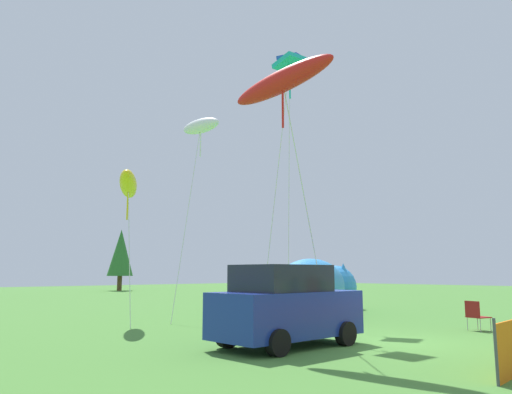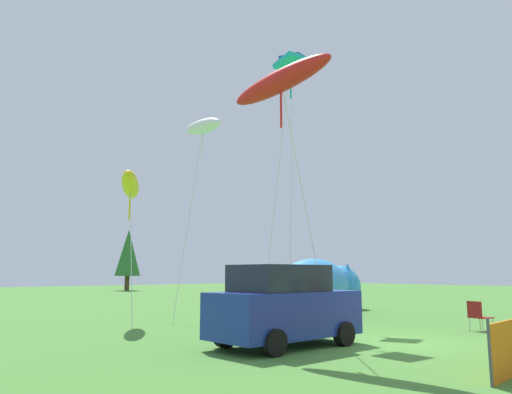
{
  "view_description": "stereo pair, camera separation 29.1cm",
  "coord_description": "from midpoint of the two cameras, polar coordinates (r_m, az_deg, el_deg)",
  "views": [
    {
      "loc": [
        -11.52,
        -7.56,
        1.79
      ],
      "look_at": [
        -1.25,
        3.66,
        4.1
      ],
      "focal_mm": 35.0,
      "sensor_mm": 36.0,
      "label": 1
    },
    {
      "loc": [
        -11.3,
        -7.76,
        1.79
      ],
      "look_at": [
        -1.25,
        3.66,
        4.1
      ],
      "focal_mm": 35.0,
      "sensor_mm": 36.0,
      "label": 2
    }
  ],
  "objects": [
    {
      "name": "kite_red_lizard",
      "position": [
        13.77,
        2.44,
        13.04
      ],
      "size": [
        3.45,
        3.28,
        7.52
      ],
      "color": "silver",
      "rests_on": "ground"
    },
    {
      "name": "ground_plane",
      "position": [
        13.86,
        14.1,
        -15.81
      ],
      "size": [
        120.0,
        120.0,
        0.0
      ],
      "primitive_type": "plane",
      "color": "#477F33"
    },
    {
      "name": "parked_car",
      "position": [
        12.56,
        2.76,
        -12.38
      ],
      "size": [
        3.87,
        1.98,
        1.98
      ],
      "rotation": [
        0.0,
        0.0,
        0.01
      ],
      "color": "navy",
      "rests_on": "ground"
    },
    {
      "name": "kite_yellow_hero",
      "position": [
        18.87,
        -14.82,
        1.37
      ],
      "size": [
        2.12,
        2.76,
        5.54
      ],
      "color": "silver",
      "rests_on": "ground"
    },
    {
      "name": "inflatable_cat",
      "position": [
        22.58,
        6.61,
        -10.33
      ],
      "size": [
        8.39,
        5.32,
        2.39
      ],
      "rotation": [
        0.0,
        0.0,
        0.43
      ],
      "color": "#338CD8",
      "rests_on": "ground"
    },
    {
      "name": "folding_chair",
      "position": [
        17.26,
        23.38,
        -12.18
      ],
      "size": [
        0.68,
        0.68,
        0.92
      ],
      "rotation": [
        0.0,
        0.0,
        -0.25
      ],
      "color": "maroon",
      "rests_on": "ground"
    },
    {
      "name": "horizon_tree_mid",
      "position": [
        52.64,
        -15.36,
        -6.17
      ],
      "size": [
        2.58,
        2.58,
        6.15
      ],
      "color": "brown",
      "rests_on": "ground"
    },
    {
      "name": "kite_teal_diamond",
      "position": [
        18.04,
        3.33,
        14.49
      ],
      "size": [
        1.41,
        1.01,
        9.27
      ],
      "color": "silver",
      "rests_on": "ground"
    },
    {
      "name": "kite_white_ghost",
      "position": [
        21.12,
        -6.74,
        7.99
      ],
      "size": [
        2.4,
        2.32,
        8.22
      ],
      "color": "silver",
      "rests_on": "ground"
    },
    {
      "name": "kite_blue_box",
      "position": [
        22.15,
        3.48,
        14.99
      ],
      "size": [
        1.71,
        1.43,
        11.11
      ],
      "color": "silver",
      "rests_on": "ground"
    }
  ]
}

